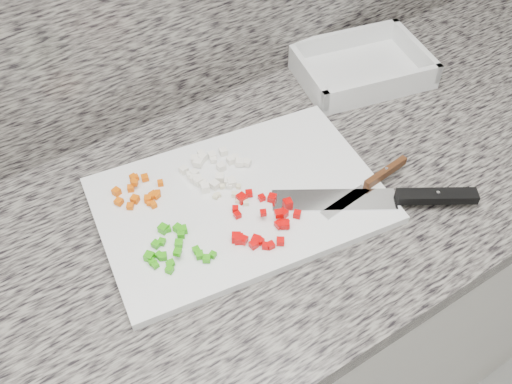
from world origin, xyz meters
The scene contains 11 objects.
cabinet centered at (0.00, 1.44, 0.43)m, with size 3.92×0.62×0.86m, color white.
countertop centered at (0.00, 1.44, 0.88)m, with size 3.96×0.64×0.04m, color slate.
cutting_board centered at (0.11, 1.45, 0.91)m, with size 0.48×0.32×0.02m, color silver.
carrot_pile centered at (-0.03, 1.55, 0.92)m, with size 0.09×0.09×0.02m.
onion_pile centered at (0.10, 1.53, 0.92)m, with size 0.12×0.11×0.01m.
green_pepper_pile centered at (-0.03, 1.41, 0.92)m, with size 0.10×0.11×0.02m.
red_pepper_pile centered at (0.12, 1.38, 0.92)m, with size 0.13×0.13×0.02m.
garlic_pile centered at (0.10, 1.46, 0.92)m, with size 0.06×0.07×0.01m.
chef_knife centered at (0.34, 1.30, 0.92)m, with size 0.32×0.22×0.02m.
paring_knife centered at (0.33, 1.35, 0.92)m, with size 0.20×0.04×0.02m.
tray centered at (0.53, 1.62, 0.92)m, with size 0.30×0.25×0.06m.
Camera 1 is at (-0.21, 0.89, 1.65)m, focal length 40.00 mm.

